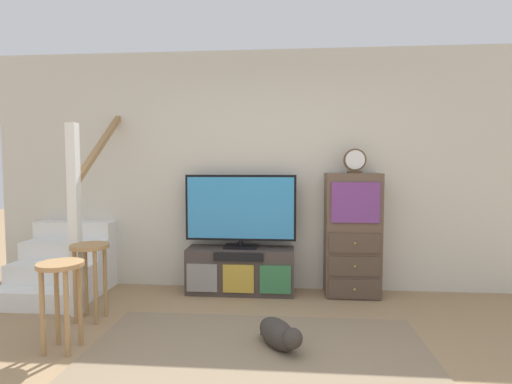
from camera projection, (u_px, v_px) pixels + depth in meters
name	position (u px, v px, depth m)	size (l,w,h in m)	color
back_wall	(269.00, 171.00, 4.57)	(6.40, 0.12, 2.70)	beige
area_rug	(255.00, 364.00, 2.81)	(2.60, 1.80, 0.01)	#847056
media_console	(240.00, 270.00, 4.40)	(1.18, 0.38, 0.50)	#423833
television	(241.00, 209.00, 4.38)	(1.22, 0.22, 0.81)	black
side_cabinet	(352.00, 235.00, 4.28)	(0.58, 0.38, 1.33)	brown
desk_clock	(355.00, 161.00, 4.21)	(0.24, 0.08, 0.26)	#4C3823
staircase	(73.00, 256.00, 4.56)	(1.00, 1.36, 2.20)	white
bar_stool_near	(61.00, 285.00, 3.00)	(0.34, 0.34, 0.68)	#A37A4C
bar_stool_far	(90.00, 264.00, 3.60)	(0.34, 0.34, 0.70)	#A37A4C
dog	(279.00, 334.00, 3.05)	(0.41, 0.49, 0.23)	#332D28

